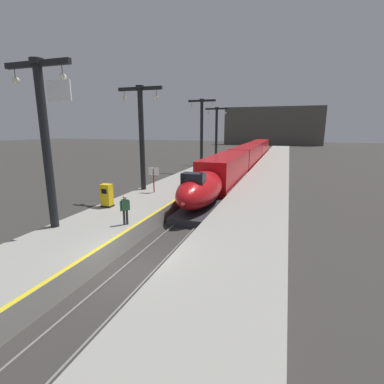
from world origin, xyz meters
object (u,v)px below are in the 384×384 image
passenger_near_edge (205,167)px  departure_info_board (154,175)px  station_column_distant (216,128)px  ticket_machine_yellow (107,196)px  station_column_near (45,128)px  passenger_mid_platform (125,208)px  station_column_far (202,126)px  highspeed_train_main (246,157)px  station_column_mid (141,128)px  rolling_suitcase (200,172)px

passenger_near_edge → departure_info_board: (-1.63, -9.87, 0.52)m
station_column_distant → ticket_machine_yellow: bearing=-89.4°
station_column_near → passenger_mid_platform: size_ratio=5.15×
station_column_near → departure_info_board: (1.38, 9.55, -3.86)m
station_column_near → passenger_near_edge: station_column_near is taller
station_column_far → passenger_mid_platform: (3.56, -26.80, -4.62)m
station_column_near → station_column_far: 28.36m
station_column_far → ticket_machine_yellow: station_column_far is taller
station_column_near → station_column_distant: (-0.06, 37.29, -0.05)m
passenger_mid_platform → station_column_distant: bearing=95.7°
highspeed_train_main → ticket_machine_yellow: highspeed_train_main is taller
passenger_near_edge → ticket_machine_yellow: (-2.72, -15.00, -0.25)m
passenger_near_edge → station_column_far: bearing=108.9°
highspeed_train_main → departure_info_board: 23.60m
ticket_machine_yellow → departure_info_board: size_ratio=0.75×
station_column_mid → station_column_distant: bearing=90.0°
station_column_mid → passenger_mid_platform: (3.56, -8.81, -4.33)m
station_column_near → rolling_suitcase: station_column_near is taller
ticket_machine_yellow → station_column_distant: bearing=90.6°
station_column_far → ticket_machine_yellow: 24.44m
ticket_machine_yellow → station_column_near: bearing=-93.8°
departure_info_board → passenger_mid_platform: bearing=-75.1°
rolling_suitcase → passenger_near_edge: bearing=-12.8°
highspeed_train_main → departure_info_board: (-4.46, -23.17, 0.61)m
highspeed_train_main → passenger_near_edge: (-2.83, -13.30, 0.09)m
highspeed_train_main → station_column_distant: 8.67m
rolling_suitcase → station_column_mid: bearing=-105.4°
highspeed_train_main → station_column_far: (-5.90, -4.35, 4.71)m
rolling_suitcase → ticket_machine_yellow: size_ratio=0.61×
station_column_far → passenger_near_edge: station_column_far is taller
station_column_mid → ticket_machine_yellow: size_ratio=5.50×
highspeed_train_main → station_column_near: station_column_near is taller
station_column_far → ticket_machine_yellow: (0.35, -23.95, -4.87)m
rolling_suitcase → departure_info_board: 10.12m
highspeed_train_main → station_column_mid: bearing=-104.8°
station_column_near → passenger_near_edge: (3.01, 19.42, -4.37)m
passenger_mid_platform → highspeed_train_main: bearing=85.7°
departure_info_board → ticket_machine_yellow: bearing=-101.9°
highspeed_train_main → station_column_near: bearing=-100.1°
passenger_near_edge → departure_info_board: size_ratio=0.80×
station_column_far → passenger_mid_platform: station_column_far is taller
station_column_near → passenger_mid_platform: (3.50, 1.56, -4.37)m
station_column_mid → station_column_near: bearing=-89.7°
passenger_mid_platform → ticket_machine_yellow: bearing=138.4°
highspeed_train_main → passenger_near_edge: size_ratio=34.16×
passenger_near_edge → rolling_suitcase: passenger_near_edge is taller
station_column_far → station_column_distant: (0.00, 8.93, -0.30)m
passenger_mid_platform → departure_info_board: bearing=104.9°
station_column_near → departure_info_board: bearing=81.8°
station_column_distant → ticket_machine_yellow: station_column_distant is taller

